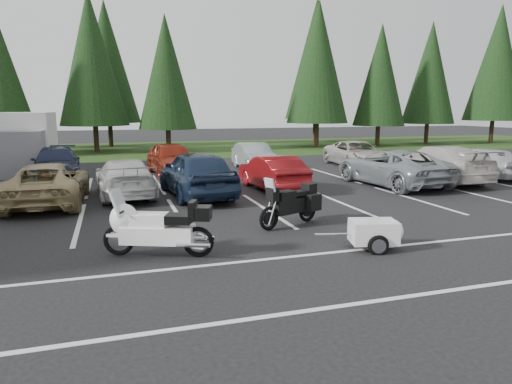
% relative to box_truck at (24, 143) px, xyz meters
% --- Properties ---
extents(ground, '(120.00, 120.00, 0.00)m').
position_rel_box_truck_xyz_m(ground, '(8.00, -12.50, -1.45)').
color(ground, black).
rests_on(ground, ground).
extents(grass_strip, '(80.00, 16.00, 0.01)m').
position_rel_box_truck_xyz_m(grass_strip, '(8.00, 11.50, -1.45)').
color(grass_strip, '#1B3310').
rests_on(grass_strip, ground).
extents(lake_water, '(70.00, 50.00, 0.02)m').
position_rel_box_truck_xyz_m(lake_water, '(12.00, 42.50, -1.45)').
color(lake_water, slate).
rests_on(lake_water, ground).
extents(box_truck, '(2.40, 5.60, 2.90)m').
position_rel_box_truck_xyz_m(box_truck, '(0.00, 0.00, 0.00)').
color(box_truck, silver).
rests_on(box_truck, ground).
extents(stall_markings, '(32.00, 16.00, 0.01)m').
position_rel_box_truck_xyz_m(stall_markings, '(8.00, -10.50, -1.45)').
color(stall_markings, silver).
rests_on(stall_markings, ground).
extents(conifer_3, '(3.87, 3.87, 9.02)m').
position_rel_box_truck_xyz_m(conifer_3, '(-2.50, 8.90, 3.82)').
color(conifer_3, '#332316').
rests_on(conifer_3, ground).
extents(conifer_4, '(4.80, 4.80, 11.17)m').
position_rel_box_truck_xyz_m(conifer_4, '(3.00, 10.40, 5.08)').
color(conifer_4, '#332316').
rests_on(conifer_4, ground).
extents(conifer_5, '(4.14, 4.14, 9.63)m').
position_rel_box_truck_xyz_m(conifer_5, '(8.00, 9.10, 4.18)').
color(conifer_5, '#332316').
rests_on(conifer_5, ground).
extents(conifer_6, '(4.93, 4.93, 11.48)m').
position_rel_box_truck_xyz_m(conifer_6, '(20.00, 9.60, 5.26)').
color(conifer_6, '#332316').
rests_on(conifer_6, ground).
extents(conifer_7, '(4.27, 4.27, 9.94)m').
position_rel_box_truck_xyz_m(conifer_7, '(25.50, 9.30, 4.36)').
color(conifer_7, '#332316').
rests_on(conifer_7, ground).
extents(conifer_8, '(4.53, 4.53, 10.56)m').
position_rel_box_truck_xyz_m(conifer_8, '(31.00, 10.10, 4.72)').
color(conifer_8, '#332316').
rests_on(conifer_8, ground).
extents(conifer_9, '(5.19, 5.19, 12.10)m').
position_rel_box_truck_xyz_m(conifer_9, '(37.00, 8.80, 5.62)').
color(conifer_9, '#332316').
rests_on(conifer_9, ground).
extents(conifer_back_b, '(4.97, 4.97, 11.58)m').
position_rel_box_truck_xyz_m(conifer_back_b, '(4.00, 15.00, 5.32)').
color(conifer_back_b, '#332316').
rests_on(conifer_back_b, ground).
extents(conifer_back_c, '(5.50, 5.50, 12.81)m').
position_rel_box_truck_xyz_m(conifer_back_c, '(22.00, 14.30, 6.04)').
color(conifer_back_c, '#332316').
rests_on(conifer_back_c, ground).
extents(car_near_2, '(2.40, 4.96, 1.36)m').
position_rel_box_truck_xyz_m(car_near_2, '(2.01, -8.59, -0.77)').
color(car_near_2, '#9C885A').
rests_on(car_near_2, ground).
extents(car_near_3, '(2.16, 4.72, 1.34)m').
position_rel_box_truck_xyz_m(car_near_3, '(4.43, -7.87, -0.78)').
color(car_near_3, silver).
rests_on(car_near_3, ground).
extents(car_near_4, '(2.33, 5.00, 1.66)m').
position_rel_box_truck_xyz_m(car_near_4, '(6.86, -8.66, -0.62)').
color(car_near_4, '#19273F').
rests_on(car_near_4, ground).
extents(car_near_5, '(1.67, 4.11, 1.33)m').
position_rel_box_truck_xyz_m(car_near_5, '(9.87, -8.19, -0.79)').
color(car_near_5, maroon).
rests_on(car_near_5, ground).
extents(car_near_6, '(2.86, 5.49, 1.48)m').
position_rel_box_truck_xyz_m(car_near_6, '(14.86, -8.65, -0.71)').
color(car_near_6, gray).
rests_on(car_near_6, ground).
extents(car_near_7, '(2.30, 5.39, 1.55)m').
position_rel_box_truck_xyz_m(car_near_7, '(17.28, -8.39, -0.68)').
color(car_near_7, beige).
rests_on(car_near_7, ground).
extents(car_near_8, '(1.81, 4.25, 1.43)m').
position_rel_box_truck_xyz_m(car_near_8, '(19.91, -8.04, -0.73)').
color(car_near_8, silver).
rests_on(car_near_8, ground).
extents(car_far_1, '(2.26, 4.90, 1.39)m').
position_rel_box_truck_xyz_m(car_far_1, '(1.68, -2.81, -0.76)').
color(car_far_1, '#161B37').
rests_on(car_far_1, ground).
extents(car_far_2, '(2.24, 4.69, 1.55)m').
position_rel_box_truck_xyz_m(car_far_2, '(6.71, -2.93, -0.68)').
color(car_far_2, maroon).
rests_on(car_far_2, ground).
extents(car_far_3, '(1.46, 4.09, 1.34)m').
position_rel_box_truck_xyz_m(car_far_3, '(10.99, -2.24, -0.78)').
color(car_far_3, gray).
rests_on(car_far_3, ground).
extents(car_far_4, '(2.70, 5.07, 1.36)m').
position_rel_box_truck_xyz_m(car_far_4, '(16.68, -2.65, -0.77)').
color(car_far_4, beige).
rests_on(car_far_4, ground).
extents(touring_motorcycle, '(2.72, 1.70, 1.44)m').
position_rel_box_truck_xyz_m(touring_motorcycle, '(4.88, -15.11, -0.73)').
color(touring_motorcycle, white).
rests_on(touring_motorcycle, ground).
extents(cargo_trailer, '(1.60, 1.15, 0.67)m').
position_rel_box_truck_xyz_m(cargo_trailer, '(9.45, -16.04, -1.12)').
color(cargo_trailer, white).
rests_on(cargo_trailer, ground).
extents(adventure_motorcycle, '(2.38, 1.61, 1.37)m').
position_rel_box_truck_xyz_m(adventure_motorcycle, '(8.44, -13.55, -0.76)').
color(adventure_motorcycle, black).
rests_on(adventure_motorcycle, ground).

